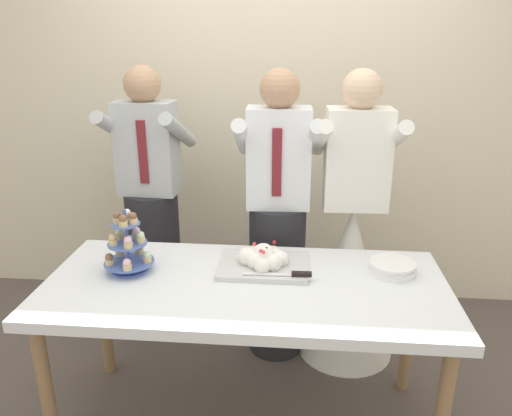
{
  "coord_description": "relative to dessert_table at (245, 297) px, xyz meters",
  "views": [
    {
      "loc": [
        0.22,
        -1.94,
        1.83
      ],
      "look_at": [
        0.03,
        0.15,
        1.07
      ],
      "focal_mm": 34.46,
      "sensor_mm": 36.0,
      "label": 1
    }
  ],
  "objects": [
    {
      "name": "main_cake_tray",
      "position": [
        0.07,
        0.15,
        0.12
      ],
      "size": [
        0.44,
        0.31,
        0.13
      ],
      "color": "silver",
      "rests_on": "dessert_table"
    },
    {
      "name": "person_guest",
      "position": [
        -0.66,
        0.8,
        0.05
      ],
      "size": [
        0.48,
        0.51,
        1.66
      ],
      "color": "#232328",
      "rests_on": "ground_plane"
    },
    {
      "name": "person_groom",
      "position": [
        0.11,
        0.63,
        0.05
      ],
      "size": [
        0.48,
        0.5,
        1.66
      ],
      "color": "#232328",
      "rests_on": "ground_plane"
    },
    {
      "name": "cupcake_stand",
      "position": [
        -0.55,
        0.07,
        0.2
      ],
      "size": [
        0.23,
        0.23,
        0.31
      ],
      "color": "#4C66B2",
      "rests_on": "dessert_table"
    },
    {
      "name": "dessert_table",
      "position": [
        0.0,
        0.0,
        0.0
      ],
      "size": [
        1.8,
        0.8,
        0.78
      ],
      "color": "silver",
      "rests_on": "ground_plane"
    },
    {
      "name": "person_bride",
      "position": [
        0.53,
        0.64,
        -0.12
      ],
      "size": [
        0.56,
        0.56,
        1.66
      ],
      "color": "white",
      "rests_on": "ground_plane"
    },
    {
      "name": "plate_stack",
      "position": [
        0.67,
        0.15,
        0.1
      ],
      "size": [
        0.21,
        0.22,
        0.05
      ],
      "color": "white",
      "rests_on": "dessert_table"
    },
    {
      "name": "rear_wall",
      "position": [
        0.0,
        1.38,
        0.75
      ],
      "size": [
        5.2,
        0.1,
        2.9
      ],
      "primitive_type": "cube",
      "color": "beige",
      "rests_on": "ground_plane"
    }
  ]
}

